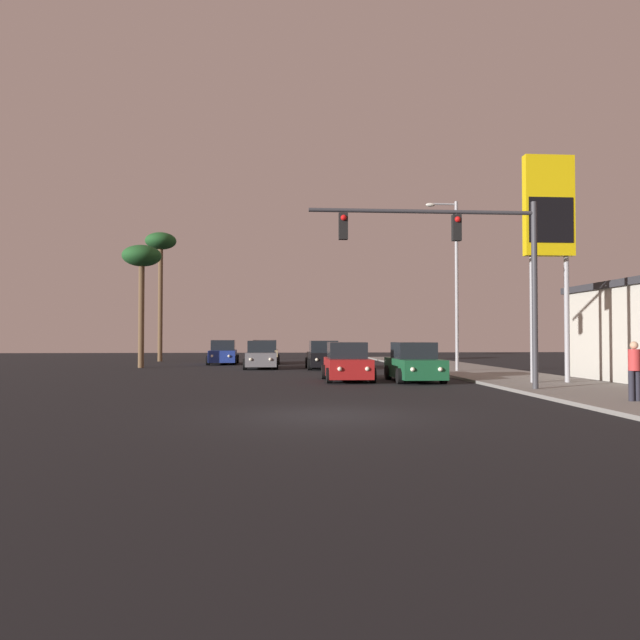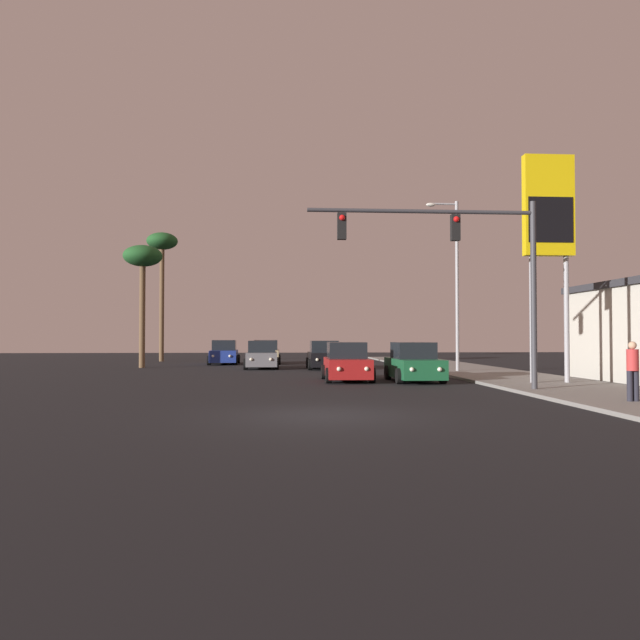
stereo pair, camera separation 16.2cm
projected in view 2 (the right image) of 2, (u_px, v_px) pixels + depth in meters
name	position (u px, v px, depth m)	size (l,w,h in m)	color
ground_plane	(323.00, 415.00, 15.24)	(120.00, 120.00, 0.00)	black
sidewalk_right	(533.00, 381.00, 25.87)	(5.00, 60.00, 0.12)	gray
car_blue	(224.00, 353.00, 43.51)	(2.04, 4.33, 1.68)	navy
car_black	(324.00, 356.00, 37.18)	(2.04, 4.31, 1.68)	black
car_green	(414.00, 364.00, 26.72)	(2.04, 4.32, 1.68)	#195933
car_grey	(262.00, 356.00, 37.60)	(2.04, 4.32, 1.68)	slate
car_red	(347.00, 363.00, 27.09)	(2.04, 4.33, 1.68)	maroon
car_tan	(266.00, 353.00, 43.98)	(2.04, 4.32, 1.68)	tan
traffic_light_mast	(468.00, 254.00, 21.42)	(7.95, 0.36, 6.50)	#38383D
street_lamp	(455.00, 276.00, 32.99)	(1.74, 0.24, 9.00)	#99999E
gas_station_sign	(548.00, 218.00, 24.65)	(2.00, 0.42, 9.00)	#99999E
pedestrian_on_sidewalk	(633.00, 368.00, 17.40)	(0.34, 0.32, 1.67)	#23232D
palm_tree_far	(162.00, 249.00, 48.68)	(2.40, 2.40, 10.06)	brown
palm_tree_mid	(143.00, 262.00, 38.69)	(2.40, 2.40, 7.61)	brown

